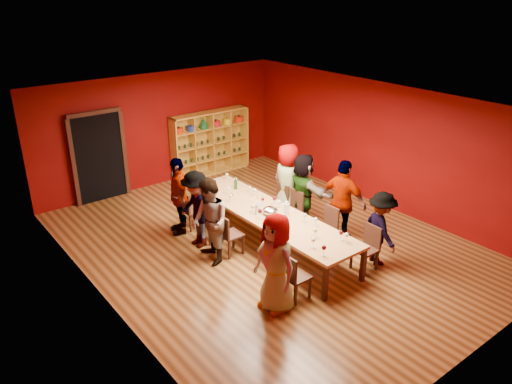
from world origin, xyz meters
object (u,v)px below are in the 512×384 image
chair_person_left_4 (190,208)px  person_right_3 (288,182)px  person_left_2 (210,222)px  person_left_3 (197,209)px  person_right_0 (381,229)px  tasting_table (268,214)px  shelving_unit (210,140)px  chair_person_left_2 (228,233)px  spittoon_bowl (270,211)px  person_right_2 (303,190)px  person_left_4 (179,196)px  chair_person_right_1 (327,225)px  chair_person_right_2 (293,208)px  person_left_0 (276,263)px  wine_bottle (236,184)px  chair_person_right_3 (279,201)px  chair_person_right_0 (368,245)px  person_right_1 (343,202)px  chair_person_left_0 (293,275)px

chair_person_left_4 → person_right_3: bearing=-24.4°
person_left_2 → person_left_3: (0.15, 0.71, -0.04)m
person_left_3 → person_right_0: person_left_3 is taller
tasting_table → shelving_unit: 4.55m
chair_person_left_2 → spittoon_bowl: (0.89, -0.25, 0.33)m
person_right_0 → person_right_2: 2.14m
chair_person_left_4 → person_left_4: bearing=-180.0°
chair_person_left_2 → chair_person_right_1: same height
person_left_3 → chair_person_right_2: bearing=73.5°
person_left_0 → chair_person_right_2: (2.22, 2.02, -0.38)m
chair_person_left_2 → chair_person_right_2: 1.82m
tasting_table → person_right_2: person_right_2 is taller
person_right_2 → chair_person_left_4: bearing=60.2°
wine_bottle → tasting_table: bearing=-97.9°
chair_person_left_2 → chair_person_right_3: same height
tasting_table → chair_person_right_0: 2.13m
person_left_3 → person_right_3: (2.33, -0.17, 0.08)m
shelving_unit → person_left_3: shelving_unit is taller
person_left_4 → person_right_1: (2.50, -2.47, 0.04)m
person_left_4 → person_right_1: person_right_1 is taller
chair_person_right_2 → chair_person_right_3: size_ratio=1.00×
shelving_unit → chair_person_left_2: shelving_unit is taller
person_left_0 → person_left_3: bearing=176.3°
chair_person_left_0 → person_left_0: 0.55m
person_right_2 → person_right_3: 0.48m
chair_person_right_3 → spittoon_bowl: bearing=-139.6°
chair_person_left_4 → tasting_table: bearing=-60.9°
chair_person_left_0 → chair_person_right_1: size_ratio=1.00×
chair_person_right_0 → person_right_0: person_right_0 is taller
chair_person_right_0 → person_left_0: bearing=177.0°
chair_person_left_2 → wine_bottle: 1.71m
person_left_0 → wine_bottle: person_left_0 is taller
shelving_unit → chair_person_right_0: (-0.49, -6.23, -0.49)m
person_right_0 → shelving_unit: bearing=21.3°
person_left_4 → person_right_0: 4.29m
chair_person_left_2 → chair_person_right_3: (1.82, 0.54, 0.00)m
person_right_0 → chair_person_right_3: person_right_0 is taller
chair_person_left_2 → person_left_3: person_left_3 is taller
shelving_unit → person_right_0: (-0.15, -6.23, -0.23)m
chair_person_left_4 → chair_person_right_0: bearing=-62.9°
person_left_4 → person_right_1: 3.51m
person_left_2 → person_right_3: bearing=114.7°
chair_person_left_0 → chair_person_right_0: (1.82, -0.12, 0.00)m
tasting_table → person_left_2: 1.35m
person_left_0 → tasting_table: bearing=143.1°
person_left_2 → person_right_2: (2.52, 0.07, -0.02)m
person_right_0 → chair_person_right_2: (-0.34, 2.14, -0.25)m
tasting_table → chair_person_right_1: bearing=-42.5°
tasting_table → person_left_4: (-1.16, 1.64, 0.17)m
chair_person_right_2 → person_right_3: 0.67m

